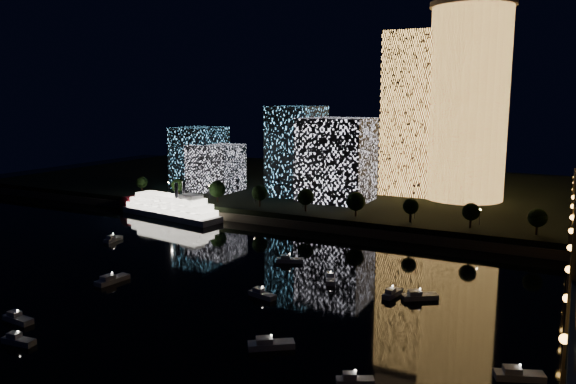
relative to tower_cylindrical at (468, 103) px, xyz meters
name	(u,v)px	position (x,y,z in m)	size (l,w,h in m)	color
ground	(256,319)	(-17.91, -143.05, -45.27)	(520.00, 520.00, 0.00)	black
far_bank	(430,195)	(-17.91, 16.95, -42.77)	(420.00, 160.00, 5.00)	black
seawall	(377,232)	(-17.91, -61.05, -43.77)	(420.00, 6.00, 3.00)	#6B5E4C
tower_cylindrical	(468,103)	(0.00, 0.00, 0.00)	(34.00, 34.00, 80.28)	#FFB251
tower_rectangular	(412,114)	(-24.11, 2.95, -5.18)	(22.05, 22.05, 70.17)	#FFB251
midrise_blocks	(277,157)	(-75.78, -26.29, -23.98)	(96.17, 30.41, 38.69)	white
riverboat	(167,207)	(-103.43, -68.19, -41.35)	(51.66, 18.58, 15.27)	silver
motorboats	(251,300)	(-23.78, -135.41, -44.45)	(135.31, 77.16, 2.78)	silver
esplanade_trees	(306,197)	(-47.90, -55.05, -34.80)	(165.59, 6.91, 8.96)	black
street_lamps	(303,197)	(-51.91, -49.05, -36.24)	(132.70, 0.70, 5.65)	black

